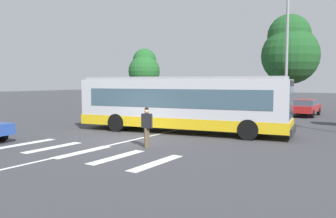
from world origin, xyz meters
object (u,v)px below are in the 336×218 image
at_px(city_transit_bus, 182,104).
at_px(pedestrian_crossing_street, 147,125).
at_px(background_tree_right, 290,50).
at_px(parked_car_champagne, 237,104).
at_px(parked_car_charcoal, 268,106).
at_px(parked_car_red, 305,107).
at_px(background_tree_left, 144,68).
at_px(parked_car_blue, 210,104).
at_px(twin_arm_street_lamp, 287,38).

distance_m(city_transit_bus, pedestrian_crossing_street, 4.86).
bearing_deg(background_tree_right, parked_car_champagne, -134.42).
bearing_deg(city_transit_bus, parked_car_charcoal, 85.71).
distance_m(parked_car_red, background_tree_left, 16.31).
height_order(parked_car_charcoal, background_tree_left, background_tree_left).
bearing_deg(parked_car_red, pedestrian_crossing_street, -98.82).
distance_m(background_tree_left, background_tree_right, 14.38).
xyz_separation_m(parked_car_blue, background_tree_right, (6.14, 3.84, 4.91)).
bearing_deg(parked_car_blue, parked_car_red, 4.32).
height_order(parked_car_champagne, parked_car_charcoal, same).
xyz_separation_m(background_tree_left, background_tree_right, (13.88, 3.43, 1.49)).
xyz_separation_m(parked_car_champagne, background_tree_left, (-10.34, 0.19, 3.42)).
relative_size(background_tree_left, background_tree_right, 0.70).
xyz_separation_m(parked_car_red, background_tree_right, (-2.06, 3.22, 4.91)).
distance_m(parked_car_charcoal, background_tree_left, 13.52).
bearing_deg(pedestrian_crossing_street, parked_car_red, 81.18).
xyz_separation_m(parked_car_blue, parked_car_red, (8.20, 0.62, 0.00)).
distance_m(parked_car_charcoal, parked_car_red, 2.92).
height_order(city_transit_bus, parked_car_champagne, city_transit_bus).
bearing_deg(parked_car_charcoal, city_transit_bus, -94.29).
height_order(pedestrian_crossing_street, parked_car_champagne, pedestrian_crossing_street).
height_order(city_transit_bus, background_tree_right, background_tree_right).
relative_size(twin_arm_street_lamp, background_tree_left, 1.54).
height_order(pedestrian_crossing_street, background_tree_right, background_tree_right).
relative_size(city_transit_bus, pedestrian_crossing_street, 6.94).
bearing_deg(parked_car_blue, background_tree_right, 32.05).
relative_size(parked_car_charcoal, background_tree_left, 0.73).
bearing_deg(parked_car_champagne, background_tree_right, 45.58).
bearing_deg(parked_car_red, city_transit_bus, -106.05).
height_order(twin_arm_street_lamp, background_tree_right, twin_arm_street_lamp).
bearing_deg(pedestrian_crossing_street, parked_car_champagne, 99.07).
bearing_deg(parked_car_champagne, parked_car_blue, -175.00).
bearing_deg(background_tree_right, pedestrian_crossing_street, -91.97).
height_order(twin_arm_street_lamp, background_tree_left, twin_arm_street_lamp).
relative_size(city_transit_bus, twin_arm_street_lamp, 1.24).
bearing_deg(background_tree_left, parked_car_red, 0.72).
relative_size(parked_car_charcoal, background_tree_right, 0.51).
height_order(parked_car_champagne, background_tree_right, background_tree_right).
xyz_separation_m(parked_car_champagne, background_tree_right, (3.55, 3.62, 4.91)).
height_order(parked_car_charcoal, twin_arm_street_lamp, twin_arm_street_lamp).
bearing_deg(twin_arm_street_lamp, background_tree_right, 101.88).
xyz_separation_m(parked_car_blue, parked_car_champagne, (2.60, 0.23, 0.00)).
bearing_deg(parked_car_charcoal, background_tree_left, 178.47).
xyz_separation_m(parked_car_blue, twin_arm_street_lamp, (7.73, -3.70, 5.10)).
bearing_deg(city_transit_bus, background_tree_left, 132.76).
bearing_deg(parked_car_champagne, twin_arm_street_lamp, -37.41).
xyz_separation_m(parked_car_red, twin_arm_street_lamp, (-0.48, -4.32, 5.10)).
height_order(parked_car_blue, parked_car_red, same).
distance_m(pedestrian_crossing_street, background_tree_left, 22.37).
relative_size(pedestrian_crossing_street, background_tree_right, 0.19).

